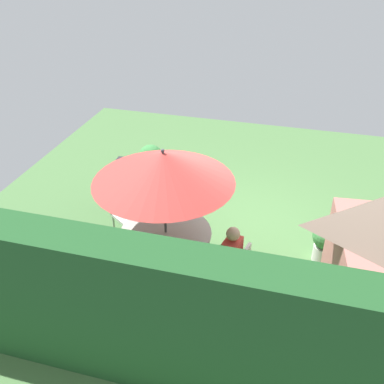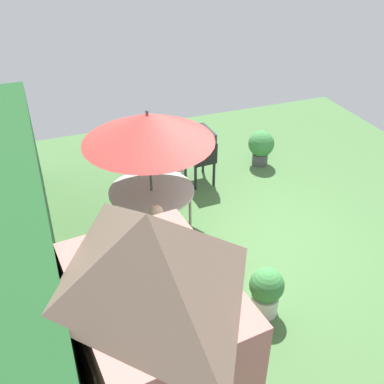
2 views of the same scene
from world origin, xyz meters
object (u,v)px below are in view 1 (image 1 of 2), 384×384
Objects in this scene: patio_umbrella at (163,167)px; patio_table at (166,234)px; potted_plant_by_shed at (326,241)px; chair_near_shed at (236,267)px; potted_plant_by_grill at (151,159)px; bbq_grill at (132,179)px; person_in_red at (232,253)px; chair_far_side at (124,210)px.

patio_table is at bearing 0.00° from patio_umbrella.
patio_table is at bearing 19.11° from potted_plant_by_shed.
chair_near_shed is 1.10× the size of potted_plant_by_grill.
potted_plant_by_grill is at bearing -65.43° from patio_umbrella.
potted_plant_by_shed is at bearing 152.90° from potted_plant_by_grill.
bbq_grill is at bearing -49.89° from patio_umbrella.
potted_plant_by_shed is 0.63× the size of person_in_red.
chair_near_shed is 4.19m from potted_plant_by_grill.
patio_table is 1.21m from person_in_red.
potted_plant_by_grill is at bearing -83.38° from bbq_grill.
patio_table is at bearing 114.57° from potted_plant_by_grill.
potted_plant_by_shed is (-3.76, -0.16, -0.09)m from chair_far_side.
bbq_grill reaches higher than potted_plant_by_grill.
chair_near_shed is at bearing 167.78° from patio_umbrella.
bbq_grill is 3.90m from potted_plant_by_shed.
potted_plant_by_shed is (-1.40, -1.20, -0.09)m from chair_near_shed.
chair_near_shed is (-1.27, 0.27, -0.20)m from patio_table.
potted_plant_by_shed is at bearing -177.51° from chair_far_side.
patio_umbrella is 2.58× the size of chair_far_side.
person_in_red is (-2.37, 1.66, -0.06)m from bbq_grill.
patio_umbrella is at bearing 130.11° from bbq_grill.
potted_plant_by_shed is 4.53m from potted_plant_by_grill.
potted_plant_by_shed is at bearing 172.90° from bbq_grill.
chair_near_shed is (-2.45, 1.68, -0.33)m from bbq_grill.
bbq_grill reaches higher than patio_table.
potted_plant_by_grill is 0.65× the size of person_in_red.
chair_near_shed is 0.28m from person_in_red.
patio_umbrella is 2.58× the size of chair_near_shed.
chair_near_shed reaches higher than patio_table.
bbq_grill is 1.33× the size of chair_near_shed.
person_in_red is at bearing 38.55° from potted_plant_by_shed.
chair_near_shed is at bearing 145.61° from bbq_grill.
potted_plant_by_grill is at bearing -51.82° from person_in_red.
person_in_red is at bearing 167.78° from patio_umbrella.
bbq_grill is 1.64m from potted_plant_by_grill.
bbq_grill is 1.50× the size of potted_plant_by_shed.
chair_far_side reaches higher than potted_plant_by_shed.
patio_umbrella is 3.63m from potted_plant_by_grill.
bbq_grill is at bearing -49.89° from patio_table.
patio_table is 1.28m from patio_umbrella.
patio_umbrella reaches higher than chair_far_side.
person_in_red is at bearing 144.97° from bbq_grill.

